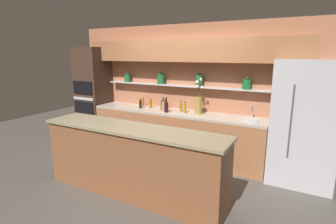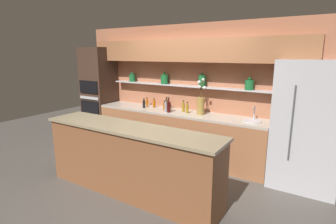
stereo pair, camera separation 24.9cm
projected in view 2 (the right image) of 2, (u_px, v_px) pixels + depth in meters
The scene contains 18 objects.
ground_plane at pixel (146, 182), 4.24m from camera, with size 12.00×12.00×0.00m, color #4C4742.
back_wall_unit at pixel (191, 79), 5.17m from camera, with size 5.20×0.44×2.60m.
back_counter_unit at pixel (177, 134), 5.24m from camera, with size 3.55×0.62×0.92m.
island_counter at pixel (130, 160), 3.82m from camera, with size 2.84×0.61×1.02m.
refrigerator at pixel (307, 126), 3.92m from camera, with size 0.94×0.73×1.95m.
oven_tower at pixel (100, 95), 6.20m from camera, with size 0.67×0.64×2.17m.
flower_vase at pixel (201, 104), 4.85m from camera, with size 0.16×0.14×0.68m.
sink_fixture at pixel (252, 120), 4.39m from camera, with size 0.32×0.32×0.25m.
bottle_sauce_0 at pixel (147, 102), 5.70m from camera, with size 0.05×0.05×0.18m.
bottle_oil_1 at pixel (183, 107), 5.11m from camera, with size 0.05×0.05×0.23m.
bottle_sauce_2 at pixel (154, 104), 5.54m from camera, with size 0.06×0.06×0.19m.
bottle_spirit_3 at pixel (166, 107), 5.11m from camera, with size 0.06×0.06×0.24m.
bottle_sauce_4 at pixel (144, 104), 5.49m from camera, with size 0.06×0.06×0.20m.
bottle_spirit_5 at pixel (167, 104), 5.44m from camera, with size 0.07×0.07×0.23m.
bottle_sauce_6 at pixel (164, 106), 5.22m from camera, with size 0.05×0.05×0.19m.
bottle_oil_7 at pixel (187, 109), 4.99m from camera, with size 0.05×0.05×0.22m.
bottle_wine_8 at pixel (169, 107), 5.06m from camera, with size 0.07×0.07×0.29m.
bottle_oil_9 at pixel (169, 105), 5.35m from camera, with size 0.06×0.06×0.22m.
Camera 2 is at (2.36, -3.11, 2.03)m, focal length 28.00 mm.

